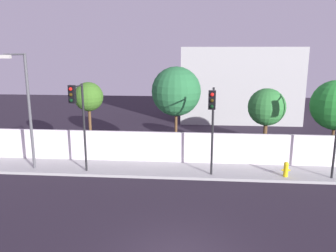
# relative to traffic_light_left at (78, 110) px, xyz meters

# --- Properties ---
(sidewalk) EXTENTS (36.00, 2.40, 0.15)m
(sidewalk) POSITION_rel_traffic_light_left_xyz_m (5.58, 1.15, -3.56)
(sidewalk) COLOR #9D9D9D
(sidewalk) RESTS_ON ground
(perimeter_wall) EXTENTS (36.00, 0.18, 1.80)m
(perimeter_wall) POSITION_rel_traffic_light_left_xyz_m (5.58, 2.44, -2.59)
(perimeter_wall) COLOR silver
(perimeter_wall) RESTS_ON sidewalk
(traffic_light_left) EXTENTS (0.45, 1.18, 4.80)m
(traffic_light_left) POSITION_rel_traffic_light_left_xyz_m (0.00, 0.00, 0.00)
(traffic_light_left) COLOR black
(traffic_light_left) RESTS_ON sidewalk
(traffic_light_center) EXTENTS (0.37, 1.62, 4.66)m
(traffic_light_center) POSITION_rel_traffic_light_left_xyz_m (6.88, -0.24, -0.08)
(traffic_light_center) COLOR black
(traffic_light_center) RESTS_ON sidewalk
(street_lamp_curbside) EXTENTS (0.60, 2.22, 6.35)m
(street_lamp_curbside) POSITION_rel_traffic_light_left_xyz_m (-2.95, 0.38, 0.33)
(street_lamp_curbside) COLOR #4C4C51
(street_lamp_curbside) RESTS_ON sidewalk
(fire_hydrant) EXTENTS (0.44, 0.26, 0.81)m
(fire_hydrant) POSITION_rel_traffic_light_left_xyz_m (10.84, 0.52, -3.05)
(fire_hydrant) COLOR gold
(fire_hydrant) RESTS_ON sidewalk
(roadside_tree_leftmost) EXTENTS (1.80, 1.80, 4.74)m
(roadside_tree_leftmost) POSITION_rel_traffic_light_left_xyz_m (-0.56, 3.54, 0.17)
(roadside_tree_leftmost) COLOR brown
(roadside_tree_leftmost) RESTS_ON ground
(roadside_tree_midleft) EXTENTS (2.98, 2.98, 5.71)m
(roadside_tree_midleft) POSITION_rel_traffic_light_left_xyz_m (4.86, 3.54, 0.58)
(roadside_tree_midleft) COLOR brown
(roadside_tree_midleft) RESTS_ON ground
(roadside_tree_midright) EXTENTS (2.23, 2.23, 4.46)m
(roadside_tree_midright) POSITION_rel_traffic_light_left_xyz_m (10.27, 3.54, -0.31)
(roadside_tree_midright) COLOR brown
(roadside_tree_midright) RESTS_ON ground
(roadside_tree_rightmost) EXTENTS (2.93, 2.93, 4.98)m
(roadside_tree_rightmost) POSITION_rel_traffic_light_left_xyz_m (14.23, 3.54, -0.12)
(roadside_tree_rightmost) COLOR brown
(roadside_tree_rightmost) RESTS_ON ground
(low_building_distant) EXTENTS (10.90, 6.00, 6.94)m
(low_building_distant) POSITION_rel_traffic_light_left_xyz_m (10.11, 16.44, -0.17)
(low_building_distant) COLOR #A4A4A4
(low_building_distant) RESTS_ON ground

